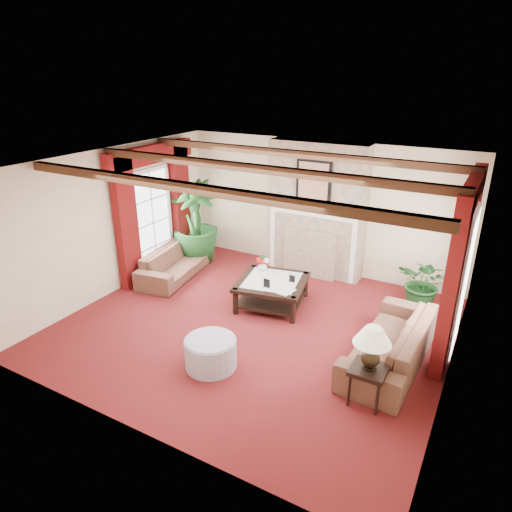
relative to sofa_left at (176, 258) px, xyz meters
The scene contains 23 objects.
floor 2.62m from the sofa_left, 22.34° to the right, with size 6.00×6.00×0.00m, color #51110E.
ceiling 3.47m from the sofa_left, 22.34° to the right, with size 6.00×6.00×0.00m, color white.
back_wall 3.13m from the sofa_left, 36.30° to the left, with size 6.00×0.02×2.70m, color beige.
left_wall 1.50m from the sofa_left, 121.29° to the right, with size 0.02×5.50×2.70m, color beige.
right_wall 5.57m from the sofa_left, 10.35° to the right, with size 0.02×5.50×2.70m, color beige.
ceiling_beams 3.43m from the sofa_left, 22.34° to the right, with size 6.00×3.00×0.12m, color #341B10, non-canonical shape.
fireplace 3.68m from the sofa_left, 33.08° to the left, with size 2.00×0.52×2.70m, color tan, non-canonical shape.
french_door_left 1.83m from the sofa_left, behind, with size 0.10×1.10×2.16m, color white, non-canonical shape.
french_door_right 5.64m from the sofa_left, ahead, with size 0.10×1.10×2.16m, color white, non-canonical shape.
curtains_left 2.21m from the sofa_left, behind, with size 0.20×2.40×2.55m, color #4C0A0A, non-canonical shape.
curtains_right 5.69m from the sofa_left, ahead, with size 0.20×2.40×2.55m, color #4C0A0A, non-canonical shape.
sofa_left is the anchor object (origin of this frame).
sofa_right 4.69m from the sofa_left, 10.78° to the right, with size 0.76×2.30×0.89m, color #370F1B.
potted_palm 0.84m from the sofa_left, 95.65° to the left, with size 1.47×2.00×1.00m, color black.
small_plant 4.82m from the sofa_left, 12.06° to the left, with size 1.06×1.13×0.76m, color black.
coffee_table 2.32m from the sofa_left, ahead, with size 1.17×1.17×0.48m, color black, non-canonical shape.
side_table 4.96m from the sofa_left, 22.79° to the right, with size 0.44×0.44×0.52m, color black, non-canonical shape.
ottoman 3.30m from the sofa_left, 43.30° to the right, with size 0.74×0.74×0.43m, color #918B9E.
table_lamp 4.97m from the sofa_left, 22.79° to the right, with size 0.47×0.47×0.60m, color black, non-canonical shape.
flower_vase 1.96m from the sofa_left, ahead, with size 0.19×0.20×0.17m, color silver.
book 2.65m from the sofa_left, ahead, with size 0.23×0.06×0.32m, color black.
photo_frame_a 2.42m from the sofa_left, 11.64° to the right, with size 0.12×0.02×0.17m, color black, non-canonical shape.
photo_frame_b 2.66m from the sofa_left, ahead, with size 0.11×0.02×0.14m, color black, non-canonical shape.
Camera 1 is at (3.23, -5.75, 3.98)m, focal length 32.00 mm.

